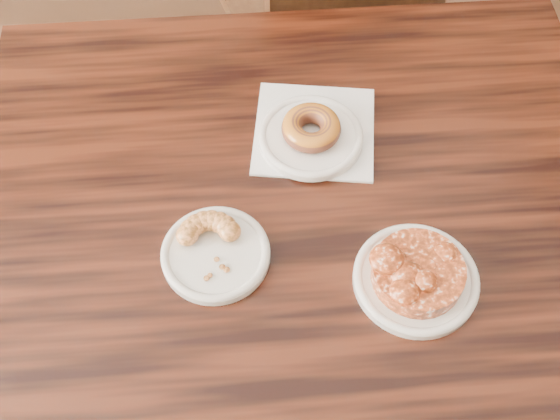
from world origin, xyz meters
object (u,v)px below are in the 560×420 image
object	(u,v)px
cafe_table	(300,352)
glazed_donut	(311,128)
chair_far	(321,23)
apple_fritter	(419,270)
cruller_fragment	(215,247)

from	to	relation	value
cafe_table	glazed_donut	size ratio (longest dim) A/B	10.79
glazed_donut	chair_far	bearing A→B (deg)	68.58
chair_far	glazed_donut	size ratio (longest dim) A/B	10.28
cafe_table	glazed_donut	bearing A→B (deg)	82.76
chair_far	apple_fritter	size ratio (longest dim) A/B	5.56
apple_fritter	cruller_fragment	bearing A→B (deg)	155.32
chair_far	cruller_fragment	bearing A→B (deg)	56.41
cafe_table	apple_fritter	size ratio (longest dim) A/B	5.84
cafe_table	cruller_fragment	bearing A→B (deg)	-179.09
chair_far	glazed_donut	world-z (taller)	chair_far
glazed_donut	cruller_fragment	distance (m)	0.24
glazed_donut	cruller_fragment	xyz separation A→B (m)	(-0.18, -0.15, -0.01)
chair_far	cruller_fragment	xyz separation A→B (m)	(-0.40, -0.70, 0.33)
apple_fritter	cruller_fragment	world-z (taller)	apple_fritter
cafe_table	cruller_fragment	size ratio (longest dim) A/B	9.34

